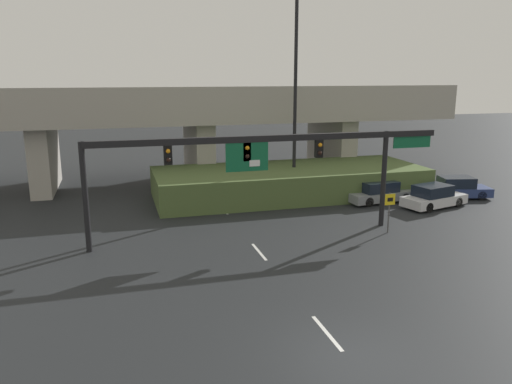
{
  "coord_description": "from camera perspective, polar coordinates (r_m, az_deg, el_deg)",
  "views": [
    {
      "loc": [
        -6.41,
        -12.51,
        8.41
      ],
      "look_at": [
        0.0,
        10.01,
        2.86
      ],
      "focal_mm": 35.0,
      "sensor_mm": 36.0,
      "label": 1
    }
  ],
  "objects": [
    {
      "name": "parked_sedan_near_right",
      "position": [
        34.57,
        13.87,
        -0.03
      ],
      "size": [
        4.89,
        2.45,
        1.43
      ],
      "rotation": [
        0.0,
        0.0,
        0.13
      ],
      "color": "gray",
      "rests_on": "ground"
    },
    {
      "name": "lane_markings",
      "position": [
        28.09,
        -1.96,
        -4.1
      ],
      "size": [
        0.14,
        26.72,
        0.01
      ],
      "color": "silver",
      "rests_on": "ground"
    },
    {
      "name": "speed_limit_sign",
      "position": [
        27.75,
        15.0,
        -1.66
      ],
      "size": [
        0.6,
        0.11,
        2.22
      ],
      "color": "#4C4C4C",
      "rests_on": "ground"
    },
    {
      "name": "signal_gantry",
      "position": [
        25.71,
        1.24,
        4.46
      ],
      "size": [
        18.91,
        0.44,
        5.37
      ],
      "color": "black",
      "rests_on": "ground"
    },
    {
      "name": "ground_plane",
      "position": [
        16.38,
        10.12,
        -17.79
      ],
      "size": [
        160.0,
        160.0,
        0.0
      ],
      "primitive_type": "plane",
      "color": "black"
    },
    {
      "name": "grass_embankment",
      "position": [
        35.36,
        3.86,
        1.18
      ],
      "size": [
        18.85,
        6.96,
        1.98
      ],
      "color": "#4C6033",
      "rests_on": "ground"
    },
    {
      "name": "overpass_bridge",
      "position": [
        39.93,
        -6.67,
        8.6
      ],
      "size": [
        40.5,
        9.15,
        7.56
      ],
      "color": "#A39E93",
      "rests_on": "ground"
    },
    {
      "name": "parked_sedan_far_right",
      "position": [
        37.43,
        22.01,
        0.42
      ],
      "size": [
        4.55,
        2.71,
        1.48
      ],
      "rotation": [
        0.0,
        0.0,
        -0.22
      ],
      "color": "navy",
      "rests_on": "ground"
    },
    {
      "name": "highway_light_pole_near",
      "position": [
        34.95,
        4.55,
        13.41
      ],
      "size": [
        0.7,
        0.36,
        16.22
      ],
      "color": "black",
      "rests_on": "ground"
    },
    {
      "name": "parked_sedan_mid_right",
      "position": [
        34.23,
        19.63,
        -0.53
      ],
      "size": [
        4.69,
        2.78,
        1.47
      ],
      "rotation": [
        0.0,
        0.0,
        0.24
      ],
      "color": "silver",
      "rests_on": "ground"
    }
  ]
}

